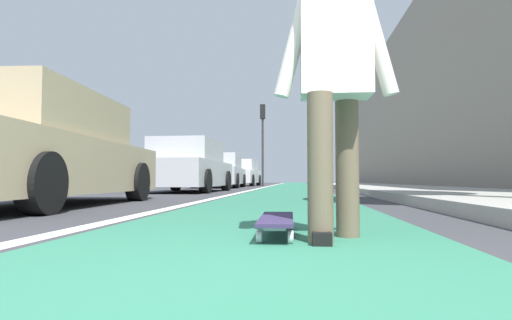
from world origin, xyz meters
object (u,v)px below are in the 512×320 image
(parked_car_mid, at_px, (189,167))
(skateboard, at_px, (277,220))
(skater_person, at_px, (335,77))
(parked_car_near, at_px, (40,152))
(parked_car_end, at_px, (240,173))
(traffic_light, at_px, (263,130))
(parked_car_far, at_px, (220,172))

(parked_car_mid, bearing_deg, skateboard, -161.82)
(skater_person, bearing_deg, parked_car_near, 52.88)
(parked_car_near, xyz_separation_m, parked_car_mid, (6.50, -0.25, 0.00))
(parked_car_end, bearing_deg, parked_car_near, 179.81)
(skateboard, height_order, parked_car_near, parked_car_near)
(parked_car_end, bearing_deg, skater_person, -170.61)
(skater_person, xyz_separation_m, parked_car_mid, (9.20, 3.32, -0.24))
(skater_person, height_order, parked_car_end, skater_person)
(skater_person, relative_size, traffic_light, 0.36)
(skateboard, relative_size, traffic_light, 0.19)
(parked_car_end, bearing_deg, parked_car_far, 178.93)
(parked_car_end, height_order, traffic_light, traffic_light)
(parked_car_near, bearing_deg, parked_car_end, -0.19)
(skateboard, bearing_deg, parked_car_mid, 18.18)
(parked_car_mid, relative_size, parked_car_far, 0.96)
(parked_car_mid, relative_size, parked_car_end, 0.96)
(skateboard, relative_size, parked_car_mid, 0.19)
(skater_person, bearing_deg, parked_car_far, 13.04)
(parked_car_far, bearing_deg, skater_person, -166.96)
(parked_car_mid, height_order, traffic_light, traffic_light)
(skateboard, relative_size, skater_person, 0.51)
(skater_person, distance_m, traffic_light, 20.77)
(parked_car_near, bearing_deg, skateboard, -128.37)
(skateboard, xyz_separation_m, parked_car_near, (2.55, 3.22, 0.61))
(skater_person, distance_m, parked_car_far, 16.00)
(parked_car_near, relative_size, parked_car_end, 0.99)
(skater_person, height_order, parked_car_near, skater_person)
(parked_car_far, bearing_deg, parked_car_near, -179.81)
(parked_car_mid, xyz_separation_m, parked_car_end, (11.99, 0.19, 0.01))
(parked_car_mid, bearing_deg, skater_person, -160.17)
(skater_person, xyz_separation_m, parked_car_far, (15.59, 3.61, -0.24))
(skateboard, bearing_deg, parked_car_far, 11.94)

